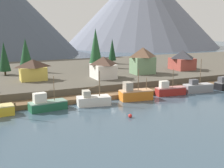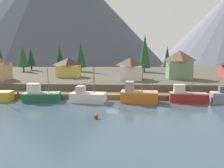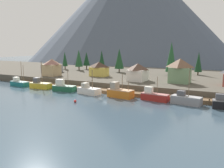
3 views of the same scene
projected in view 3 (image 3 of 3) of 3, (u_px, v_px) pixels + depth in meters
ground_plane at (134, 86)px, 90.81m from camera, size 400.00×400.00×1.00m
dock at (110, 91)px, 74.99m from camera, size 80.00×4.00×1.60m
shoreline_bank at (146, 77)px, 100.97m from camera, size 400.00×56.00×2.50m
mountain_west_peak at (94, 34)px, 236.93m from camera, size 60.71×60.71×47.41m
mountain_central_peak at (133, 7)px, 209.03m from camera, size 171.38×171.38×89.01m
fishing_boat_teal at (19, 83)px, 87.51m from camera, size 7.34×3.38×8.62m
fishing_boat_yellow at (40, 85)px, 82.88m from camera, size 7.29×3.32×8.83m
fishing_boat_green at (64, 87)px, 78.17m from camera, size 7.36×3.53×6.60m
fishing_boat_white at (89, 90)px, 73.46m from camera, size 7.14×4.19×7.09m
fishing_boat_orange at (120, 92)px, 68.94m from camera, size 7.40×3.81×6.81m
fishing_boat_red at (154, 96)px, 64.89m from camera, size 7.28×2.89×6.28m
fishing_boat_grey at (186, 100)px, 60.84m from camera, size 7.36×3.41×8.22m
house_white at (138, 72)px, 82.06m from camera, size 5.72×6.69×5.72m
house_yellow at (99, 69)px, 93.97m from camera, size 6.74×4.23×5.35m
house_tan at (52, 68)px, 95.25m from camera, size 5.35×5.52×6.01m
house_green at (180, 71)px, 77.49m from camera, size 6.50×5.01×7.55m
house_grey at (52, 65)px, 107.20m from camera, size 6.63×7.23×5.67m
conifer_near_left at (79, 58)px, 115.45m from camera, size 3.60×3.60×9.33m
conifer_near_right at (171, 57)px, 95.74m from camera, size 4.21×4.21×12.81m
conifer_mid_left at (86, 59)px, 119.64m from camera, size 3.19×3.19×8.12m
conifer_mid_right at (102, 60)px, 106.42m from camera, size 3.25×3.25×9.29m
conifer_back_left at (199, 62)px, 97.47m from camera, size 2.86×2.86×9.01m
conifer_back_right at (119, 59)px, 106.60m from camera, size 3.96×3.96×10.01m
conifer_centre at (65, 59)px, 119.63m from camera, size 2.59×2.59×8.36m
channel_buoy at (75, 101)px, 62.88m from camera, size 0.70×0.70×0.70m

